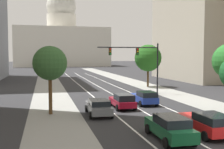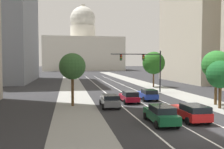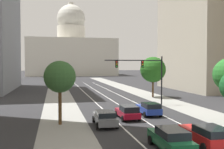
{
  "view_description": "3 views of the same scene",
  "coord_description": "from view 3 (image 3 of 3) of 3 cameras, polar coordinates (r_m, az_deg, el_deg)",
  "views": [
    {
      "loc": [
        -8.99,
        -13.12,
        5.24
      ],
      "look_at": [
        1.09,
        28.07,
        2.35
      ],
      "focal_mm": 45.02,
      "sensor_mm": 36.0,
      "label": 1
    },
    {
      "loc": [
        -8.99,
        -16.62,
        5.15
      ],
      "look_at": [
        -1.9,
        22.99,
        3.0
      ],
      "focal_mm": 40.01,
      "sensor_mm": 36.0,
      "label": 2
    },
    {
      "loc": [
        -8.99,
        -13.96,
        5.75
      ],
      "look_at": [
        1.14,
        33.21,
        3.92
      ],
      "focal_mm": 43.6,
      "sensor_mm": 36.0,
      "label": 3
    }
  ],
  "objects": [
    {
      "name": "sidewalk_left",
      "position": [
        49.31,
        -11.03,
        -4.56
      ],
      "size": [
        4.59,
        130.0,
        0.01
      ],
      "primitive_type": "cube",
      "color": "gray",
      "rests_on": "ground"
    },
    {
      "name": "ground_plane",
      "position": [
        55.01,
        -2.65,
        -3.83
      ],
      "size": [
        400.0,
        400.0,
        0.0
      ],
      "primitive_type": "plane",
      "color": "#2B2B2D"
    },
    {
      "name": "car_crimson",
      "position": [
        28.68,
        3.35,
        -7.83
      ],
      "size": [
        1.94,
        4.24,
        1.48
      ],
      "rotation": [
        0.0,
        0.0,
        1.57
      ],
      "color": "maroon",
      "rests_on": "ground"
    },
    {
      "name": "street_tree_mid_left",
      "position": [
        26.21,
        -10.89,
        -0.53
      ],
      "size": [
        3.04,
        3.04,
        6.09
      ],
      "color": "#51381E",
      "rests_on": "ground"
    },
    {
      "name": "lane_stripe_center",
      "position": [
        40.4,
        0.87,
        -6.0
      ],
      "size": [
        0.16,
        90.0,
        0.01
      ],
      "primitive_type": "cube",
      "color": "white",
      "rests_on": "ground"
    },
    {
      "name": "street_tree_near_right",
      "position": [
        47.81,
        8.59,
        1.01
      ],
      "size": [
        4.47,
        4.47,
        7.05
      ],
      "color": "#51381E",
      "rests_on": "ground"
    },
    {
      "name": "traffic_signal_mast",
      "position": [
        38.5,
        6.78,
        0.91
      ],
      "size": [
        8.4,
        0.39,
        6.87
      ],
      "color": "black",
      "rests_on": "ground"
    },
    {
      "name": "car_red",
      "position": [
        20.64,
        19.11,
        -11.84
      ],
      "size": [
        2.1,
        4.66,
        1.5
      ],
      "rotation": [
        0.0,
        0.0,
        1.56
      ],
      "color": "red",
      "rests_on": "ground"
    },
    {
      "name": "car_green",
      "position": [
        18.88,
        12.21,
        -13.06
      ],
      "size": [
        2.03,
        4.59,
        1.54
      ],
      "rotation": [
        0.0,
        0.0,
        1.54
      ],
      "color": "#14512D",
      "rests_on": "ground"
    },
    {
      "name": "car_blue",
      "position": [
        31.03,
        7.77,
        -7.07
      ],
      "size": [
        2.0,
        4.12,
        1.48
      ],
      "rotation": [
        0.0,
        0.0,
        1.57
      ],
      "color": "#1E389E",
      "rests_on": "ground"
    },
    {
      "name": "car_gray",
      "position": [
        25.7,
        -1.51,
        -9.03
      ],
      "size": [
        2.07,
        4.59,
        1.42
      ],
      "rotation": [
        0.0,
        0.0,
        1.54
      ],
      "color": "slate",
      "rests_on": "ground"
    },
    {
      "name": "lane_stripe_right",
      "position": [
        41.14,
        4.83,
        -5.85
      ],
      "size": [
        0.16,
        90.0,
        0.01
      ],
      "primitive_type": "cube",
      "color": "white",
      "rests_on": "ground"
    },
    {
      "name": "capitol_building",
      "position": [
        143.09,
        -8.53,
        4.66
      ],
      "size": [
        43.56,
        29.17,
        37.62
      ],
      "color": "beige",
      "rests_on": "ground"
    },
    {
      "name": "lane_stripe_left",
      "position": [
        39.85,
        -3.22,
        -6.11
      ],
      "size": [
        0.16,
        90.0,
        0.01
      ],
      "primitive_type": "cube",
      "color": "white",
      "rests_on": "ground"
    },
    {
      "name": "sidewalk_right",
      "position": [
        52.18,
        7.09,
        -4.16
      ],
      "size": [
        4.59,
        130.0,
        0.01
      ],
      "primitive_type": "cube",
      "color": "gray",
      "rests_on": "ground"
    }
  ]
}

